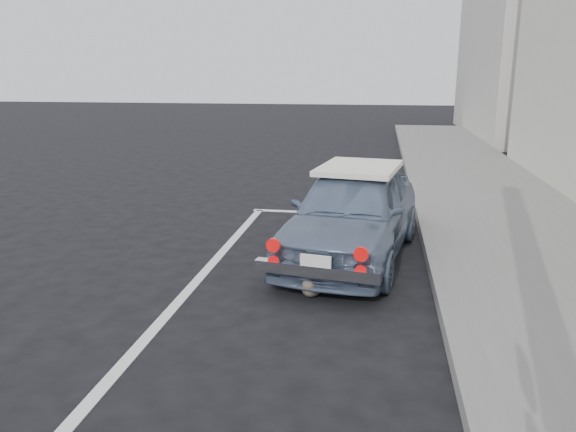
% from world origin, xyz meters
% --- Properties ---
extents(building_far, '(3.50, 10.00, 8.00)m').
position_xyz_m(building_far, '(6.35, 20.00, 4.00)').
color(building_far, beige).
rests_on(building_far, ground).
extents(pline_front, '(3.00, 0.12, 0.01)m').
position_xyz_m(pline_front, '(0.50, 6.50, 0.00)').
color(pline_front, silver).
rests_on(pline_front, ground).
extents(pline_side, '(0.12, 7.00, 0.01)m').
position_xyz_m(pline_side, '(-0.90, 3.00, 0.00)').
color(pline_side, silver).
rests_on(pline_side, ground).
extents(retro_coupe, '(1.97, 3.71, 1.20)m').
position_xyz_m(retro_coupe, '(0.84, 4.22, 0.61)').
color(retro_coupe, slate).
rests_on(retro_coupe, ground).
extents(cat, '(0.28, 0.52, 0.28)m').
position_xyz_m(cat, '(0.48, 2.76, 0.13)').
color(cat, '#62594B').
rests_on(cat, ground).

